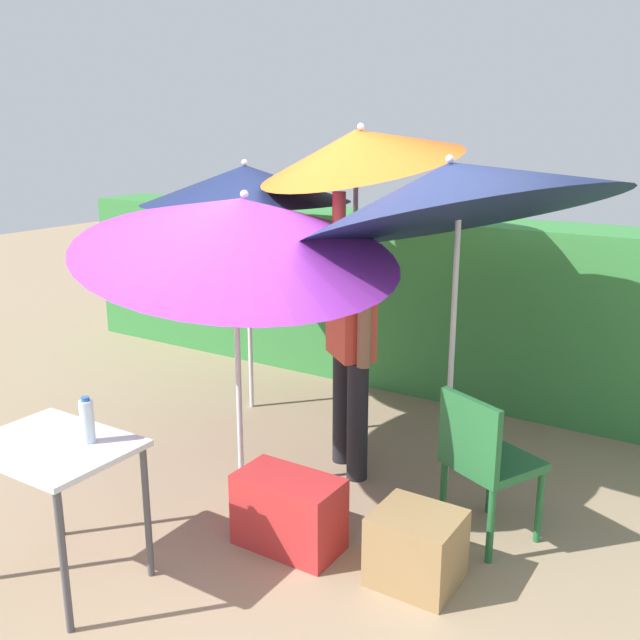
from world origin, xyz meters
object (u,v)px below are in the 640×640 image
(umbrella_orange, at_px, (239,227))
(crate_cardboard, at_px, (416,548))
(person_vendor, at_px, (351,340))
(cooler_box, at_px, (289,512))
(folding_table, at_px, (54,461))
(umbrella_rainbow, at_px, (246,184))
(umbrella_yellow, at_px, (454,191))
(umbrella_navy, at_px, (358,149))
(chair_plastic, at_px, (484,458))
(bottle_water, at_px, (87,421))

(umbrella_orange, xyz_separation_m, crate_cardboard, (1.37, -0.33, -1.52))
(person_vendor, distance_m, cooler_box, 1.25)
(folding_table, bearing_deg, crate_cardboard, 31.79)
(folding_table, bearing_deg, cooler_box, 46.98)
(umbrella_rainbow, height_order, umbrella_yellow, umbrella_yellow)
(umbrella_rainbow, xyz_separation_m, umbrella_orange, (0.83, -1.12, -0.14))
(cooler_box, bearing_deg, umbrella_rainbow, 133.56)
(person_vendor, bearing_deg, umbrella_orange, -127.40)
(umbrella_navy, distance_m, cooler_box, 2.55)
(cooler_box, bearing_deg, person_vendor, 100.86)
(umbrella_navy, bearing_deg, umbrella_orange, -97.09)
(person_vendor, bearing_deg, chair_plastic, -18.38)
(umbrella_navy, bearing_deg, umbrella_rainbow, -177.02)
(crate_cardboard, bearing_deg, bottle_water, -148.75)
(umbrella_orange, relative_size, umbrella_yellow, 0.89)
(chair_plastic, bearing_deg, umbrella_orange, -171.71)
(umbrella_orange, xyz_separation_m, folding_table, (-0.19, -1.30, -1.04))
(umbrella_rainbow, relative_size, chair_plastic, 2.30)
(umbrella_yellow, distance_m, umbrella_navy, 1.01)
(cooler_box, distance_m, folding_table, 1.29)
(umbrella_yellow, bearing_deg, person_vendor, -163.16)
(bottle_water, bearing_deg, chair_plastic, 42.17)
(umbrella_navy, distance_m, bottle_water, 2.68)
(chair_plastic, bearing_deg, crate_cardboard, -104.62)
(folding_table, bearing_deg, bottle_water, 36.71)
(umbrella_yellow, height_order, person_vendor, umbrella_yellow)
(umbrella_orange, height_order, folding_table, umbrella_orange)
(person_vendor, distance_m, crate_cardboard, 1.50)
(umbrella_rainbow, height_order, folding_table, umbrella_rainbow)
(umbrella_orange, bearing_deg, chair_plastic, 8.29)
(umbrella_rainbow, height_order, crate_cardboard, umbrella_rainbow)
(umbrella_yellow, relative_size, crate_cardboard, 5.67)
(umbrella_orange, bearing_deg, umbrella_navy, 82.91)
(umbrella_rainbow, xyz_separation_m, cooler_box, (1.47, -1.54, -1.64))
(crate_cardboard, bearing_deg, chair_plastic, 75.38)
(cooler_box, height_order, bottle_water, bottle_water)
(umbrella_yellow, distance_m, crate_cardboard, 2.07)
(bottle_water, bearing_deg, umbrella_yellow, 60.94)
(umbrella_orange, bearing_deg, umbrella_yellow, 36.07)
(crate_cardboard, distance_m, bottle_water, 1.79)
(person_vendor, distance_m, bottle_water, 1.83)
(umbrella_yellow, bearing_deg, umbrella_orange, -143.93)
(umbrella_rainbow, relative_size, umbrella_orange, 0.94)
(chair_plastic, relative_size, bottle_water, 3.71)
(chair_plastic, xyz_separation_m, folding_table, (-1.70, -1.52, 0.16))
(person_vendor, relative_size, crate_cardboard, 4.35)
(cooler_box, bearing_deg, umbrella_navy, 107.02)
(umbrella_rainbow, distance_m, cooler_box, 2.69)
(person_vendor, relative_size, folding_table, 2.35)
(umbrella_yellow, bearing_deg, umbrella_navy, 155.35)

